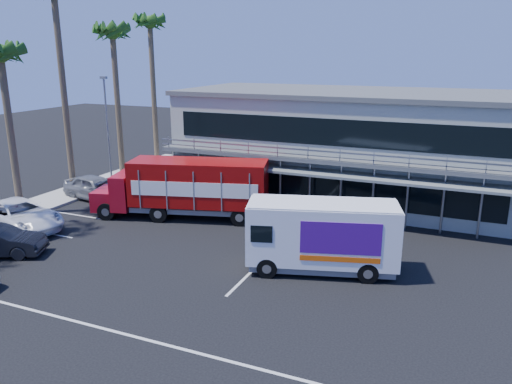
% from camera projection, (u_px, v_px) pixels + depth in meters
% --- Properties ---
extents(ground, '(120.00, 120.00, 0.00)m').
position_uv_depth(ground, '(207.00, 270.00, 23.19)').
color(ground, black).
rests_on(ground, ground).
extents(building, '(22.40, 12.00, 7.30)m').
position_uv_depth(building, '(347.00, 144.00, 34.31)').
color(building, '#9A9E91').
rests_on(building, ground).
extents(curb_strip, '(3.00, 32.00, 0.16)m').
position_uv_depth(curb_strip, '(55.00, 199.00, 34.14)').
color(curb_strip, '#A5A399').
rests_on(curb_strip, ground).
extents(palm_c, '(2.80, 2.80, 10.75)m').
position_uv_depth(palm_c, '(1.00, 62.00, 28.97)').
color(palm_c, brown).
rests_on(palm_c, ground).
extents(palm_d, '(2.80, 2.80, 14.75)m').
position_uv_depth(palm_d, '(55.00, 4.00, 32.55)').
color(palm_d, brown).
rests_on(palm_d, ground).
extents(palm_e, '(2.80, 2.80, 12.25)m').
position_uv_depth(palm_e, '(113.00, 41.00, 37.39)').
color(palm_e, brown).
rests_on(palm_e, ground).
extents(palm_f, '(2.80, 2.80, 13.25)m').
position_uv_depth(palm_f, '(150.00, 31.00, 42.17)').
color(palm_f, brown).
rests_on(palm_f, ground).
extents(light_pole_far, '(0.50, 0.25, 8.09)m').
position_uv_depth(light_pole_far, '(107.00, 126.00, 37.07)').
color(light_pole_far, gray).
rests_on(light_pole_far, ground).
extents(red_truck, '(10.84, 5.16, 3.56)m').
position_uv_depth(red_truck, '(187.00, 187.00, 30.05)').
color(red_truck, '#9F0C18').
rests_on(red_truck, ground).
extents(white_van, '(7.12, 4.09, 3.29)m').
position_uv_depth(white_van, '(322.00, 235.00, 22.64)').
color(white_van, white).
rests_on(white_van, ground).
extents(parked_car_c, '(6.43, 4.08, 1.65)m').
position_uv_depth(parked_car_c, '(19.00, 215.00, 28.39)').
color(parked_car_c, white).
rests_on(parked_car_c, ground).
extents(parked_car_d, '(5.28, 2.85, 1.45)m').
position_uv_depth(parked_car_d, '(135.00, 193.00, 33.31)').
color(parked_car_d, '#2F333F').
rests_on(parked_car_d, ground).
extents(parked_car_e, '(5.22, 2.78, 1.69)m').
position_uv_depth(parked_car_e, '(95.00, 188.00, 34.05)').
color(parked_car_e, slate).
rests_on(parked_car_e, ground).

